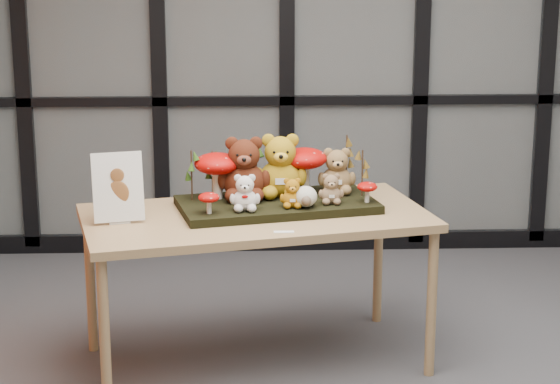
{
  "coord_description": "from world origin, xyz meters",
  "views": [
    {
      "loc": [
        -0.75,
        -4.26,
        2.17
      ],
      "look_at": [
        -0.57,
        0.54,
        0.92
      ],
      "focal_mm": 65.0,
      "sensor_mm": 36.0,
      "label": 1
    }
  ],
  "objects_px": {
    "mushroom_back_right": "(304,168)",
    "sign_holder": "(118,190)",
    "display_table": "(256,226)",
    "bear_white_bow": "(245,190)",
    "mushroom_back_left": "(217,174)",
    "bear_brown_medium": "(244,165)",
    "bear_tan_back": "(337,168)",
    "mushroom_front_left": "(209,202)",
    "diorama_tray": "(277,205)",
    "bear_beige_small": "(331,187)",
    "plush_cream_hedgehog": "(306,195)",
    "bear_pooh_yellow": "(280,162)",
    "bear_small_yellow": "(292,191)",
    "mushroom_front_right": "(367,191)"
  },
  "relations": [
    {
      "from": "bear_tan_back",
      "to": "mushroom_front_left",
      "type": "distance_m",
      "value": 0.76
    },
    {
      "from": "bear_pooh_yellow",
      "to": "bear_tan_back",
      "type": "bearing_deg",
      "value": -2.96
    },
    {
      "from": "diorama_tray",
      "to": "plush_cream_hedgehog",
      "type": "relative_size",
      "value": 8.45
    },
    {
      "from": "display_table",
      "to": "mushroom_back_right",
      "type": "relative_size",
      "value": 7.11
    },
    {
      "from": "bear_white_bow",
      "to": "mushroom_back_left",
      "type": "bearing_deg",
      "value": 108.5
    },
    {
      "from": "mushroom_back_right",
      "to": "sign_holder",
      "type": "distance_m",
      "value": 0.99
    },
    {
      "from": "bear_small_yellow",
      "to": "mushroom_back_left",
      "type": "xyz_separation_m",
      "value": [
        -0.37,
        0.18,
        0.05
      ]
    },
    {
      "from": "diorama_tray",
      "to": "bear_pooh_yellow",
      "type": "relative_size",
      "value": 2.74
    },
    {
      "from": "diorama_tray",
      "to": "bear_pooh_yellow",
      "type": "distance_m",
      "value": 0.22
    },
    {
      "from": "bear_white_bow",
      "to": "bear_brown_medium",
      "type": "bearing_deg",
      "value": 77.73
    },
    {
      "from": "mushroom_back_left",
      "to": "mushroom_back_right",
      "type": "xyz_separation_m",
      "value": [
        0.45,
        0.1,
        0.0
      ]
    },
    {
      "from": "bear_brown_medium",
      "to": "mushroom_back_left",
      "type": "xyz_separation_m",
      "value": [
        -0.14,
        0.01,
        -0.05
      ]
    },
    {
      "from": "bear_small_yellow",
      "to": "bear_white_bow",
      "type": "height_order",
      "value": "bear_white_bow"
    },
    {
      "from": "diorama_tray",
      "to": "mushroom_back_left",
      "type": "height_order",
      "value": "mushroom_back_left"
    },
    {
      "from": "plush_cream_hedgehog",
      "to": "bear_white_bow",
      "type": "bearing_deg",
      "value": 176.0
    },
    {
      "from": "bear_brown_medium",
      "to": "bear_tan_back",
      "type": "height_order",
      "value": "bear_brown_medium"
    },
    {
      "from": "display_table",
      "to": "mushroom_back_right",
      "type": "height_order",
      "value": "mushroom_back_right"
    },
    {
      "from": "display_table",
      "to": "bear_brown_medium",
      "type": "distance_m",
      "value": 0.32
    },
    {
      "from": "mushroom_back_right",
      "to": "sign_holder",
      "type": "height_order",
      "value": "sign_holder"
    },
    {
      "from": "bear_small_yellow",
      "to": "mushroom_front_left",
      "type": "relative_size",
      "value": 1.42
    },
    {
      "from": "bear_pooh_yellow",
      "to": "display_table",
      "type": "bearing_deg",
      "value": -137.4
    },
    {
      "from": "bear_tan_back",
      "to": "mushroom_front_right",
      "type": "bearing_deg",
      "value": -68.53
    },
    {
      "from": "display_table",
      "to": "mushroom_front_right",
      "type": "relative_size",
      "value": 16.23
    },
    {
      "from": "bear_pooh_yellow",
      "to": "bear_white_bow",
      "type": "relative_size",
      "value": 1.8
    },
    {
      "from": "diorama_tray",
      "to": "bear_beige_small",
      "type": "xyz_separation_m",
      "value": [
        0.27,
        -0.06,
        0.1
      ]
    },
    {
      "from": "diorama_tray",
      "to": "display_table",
      "type": "bearing_deg",
      "value": -153.43
    },
    {
      "from": "sign_holder",
      "to": "plush_cream_hedgehog",
      "type": "bearing_deg",
      "value": -6.85
    },
    {
      "from": "bear_white_bow",
      "to": "plush_cream_hedgehog",
      "type": "bearing_deg",
      "value": -4.0
    },
    {
      "from": "display_table",
      "to": "sign_holder",
      "type": "distance_m",
      "value": 0.71
    },
    {
      "from": "bear_pooh_yellow",
      "to": "bear_small_yellow",
      "type": "bearing_deg",
      "value": -90.24
    },
    {
      "from": "display_table",
      "to": "bear_tan_back",
      "type": "xyz_separation_m",
      "value": [
        0.42,
        0.24,
        0.24
      ]
    },
    {
      "from": "bear_white_bow",
      "to": "sign_holder",
      "type": "distance_m",
      "value": 0.61
    },
    {
      "from": "display_table",
      "to": "bear_pooh_yellow",
      "type": "distance_m",
      "value": 0.37
    },
    {
      "from": "display_table",
      "to": "bear_brown_medium",
      "type": "height_order",
      "value": "bear_brown_medium"
    },
    {
      "from": "mushroom_back_right",
      "to": "sign_holder",
      "type": "xyz_separation_m",
      "value": [
        -0.92,
        -0.38,
        -0.01
      ]
    },
    {
      "from": "bear_pooh_yellow",
      "to": "bear_small_yellow",
      "type": "xyz_separation_m",
      "value": [
        0.05,
        -0.22,
        -0.1
      ]
    },
    {
      "from": "diorama_tray",
      "to": "mushroom_back_right",
      "type": "xyz_separation_m",
      "value": [
        0.15,
        0.16,
        0.15
      ]
    },
    {
      "from": "plush_cream_hedgehog",
      "to": "mushroom_back_left",
      "type": "distance_m",
      "value": 0.48
    },
    {
      "from": "bear_tan_back",
      "to": "mushroom_front_left",
      "type": "relative_size",
      "value": 2.29
    },
    {
      "from": "bear_white_bow",
      "to": "plush_cream_hedgehog",
      "type": "relative_size",
      "value": 1.71
    },
    {
      "from": "bear_tan_back",
      "to": "mushroom_back_right",
      "type": "height_order",
      "value": "bear_tan_back"
    },
    {
      "from": "display_table",
      "to": "mushroom_back_left",
      "type": "bearing_deg",
      "value": 129.4
    },
    {
      "from": "mushroom_back_right",
      "to": "bear_small_yellow",
      "type": "bearing_deg",
      "value": -105.31
    },
    {
      "from": "bear_pooh_yellow",
      "to": "bear_brown_medium",
      "type": "relative_size",
      "value": 1.01
    },
    {
      "from": "bear_tan_back",
      "to": "bear_white_bow",
      "type": "xyz_separation_m",
      "value": [
        -0.48,
        -0.32,
        -0.03
      ]
    },
    {
      "from": "display_table",
      "to": "bear_beige_small",
      "type": "height_order",
      "value": "bear_beige_small"
    },
    {
      "from": "bear_tan_back",
      "to": "plush_cream_hedgehog",
      "type": "bearing_deg",
      "value": -136.04
    },
    {
      "from": "diorama_tray",
      "to": "mushroom_front_left",
      "type": "distance_m",
      "value": 0.41
    },
    {
      "from": "mushroom_front_left",
      "to": "bear_pooh_yellow",
      "type": "bearing_deg",
      "value": 42.3
    },
    {
      "from": "bear_brown_medium",
      "to": "mushroom_front_right",
      "type": "distance_m",
      "value": 0.63
    }
  ]
}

